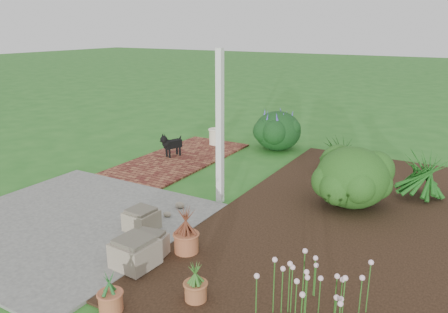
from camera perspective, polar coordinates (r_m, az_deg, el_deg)
The scene contains 18 objects.
ground at distance 7.38m, azimuth -2.92°, elevation -5.76°, with size 80.00×80.00×0.00m, color #266A21.
concrete_patio at distance 6.96m, azimuth -19.81°, elevation -8.04°, with size 3.50×3.50×0.04m, color #5E5E5C.
brick_path at distance 9.65m, azimuth -5.71°, elevation -0.24°, with size 1.60×3.50×0.04m, color #59221C.
garden_bed at distance 6.91m, azimuth 17.30°, elevation -8.02°, with size 4.00×7.00×0.03m, color black.
veranda_post at distance 6.93m, azimuth -0.54°, elevation 3.62°, with size 0.10×0.10×2.50m, color white.
stone_trough_near at distance 5.64m, azimuth -9.85°, elevation -11.55°, with size 0.40×0.40×0.27m, color gray.
stone_trough_mid at distance 5.47m, azimuth -11.53°, elevation -12.33°, with size 0.47×0.47×0.31m, color gray.
stone_trough_far at distance 6.36m, azimuth -10.72°, elevation -8.19°, with size 0.40×0.40×0.27m, color #7A755C.
black_dog at distance 9.67m, azimuth -6.92°, elevation 1.69°, with size 0.30×0.56×0.49m.
cream_ceramic_urn at distance 10.62m, azimuth -1.19°, elevation 2.59°, with size 0.28×0.28×0.38m, color #EDE5C3.
evergreen_shrub at distance 7.27m, azimuth 16.45°, elevation -2.42°, with size 1.16×1.16×0.98m, color #0A360C.
agapanthus_clump_back at distance 7.97m, azimuth 24.58°, elevation -1.77°, with size 1.04×1.04×0.94m, color #0D3E13, non-canonical shape.
agapanthus_clump_front at distance 8.92m, azimuth 14.75°, elevation 0.78°, with size 0.95×0.95×0.85m, color #114117, non-canonical shape.
pink_flower_patch at distance 4.51m, azimuth 11.82°, elevation -17.04°, with size 0.97×0.97×0.62m, color #113D0F, non-canonical shape.
terracotta_pot_bronze at distance 5.71m, azimuth -4.94°, elevation -11.13°, with size 0.31×0.31×0.25m, color #A75C38.
terracotta_pot_small_left at distance 4.83m, azimuth -3.72°, elevation -17.13°, with size 0.24×0.24×0.20m, color #9E5B35.
terracotta_pot_small_right at distance 4.81m, azimuth -14.58°, elevation -17.86°, with size 0.24×0.24×0.21m, color #AC5A3A.
purple_flowering_bush at distance 10.39m, azimuth 7.01°, elevation 3.48°, with size 1.10×1.10×0.93m, color black.
Camera 1 is at (3.76, -5.69, 2.82)m, focal length 35.00 mm.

